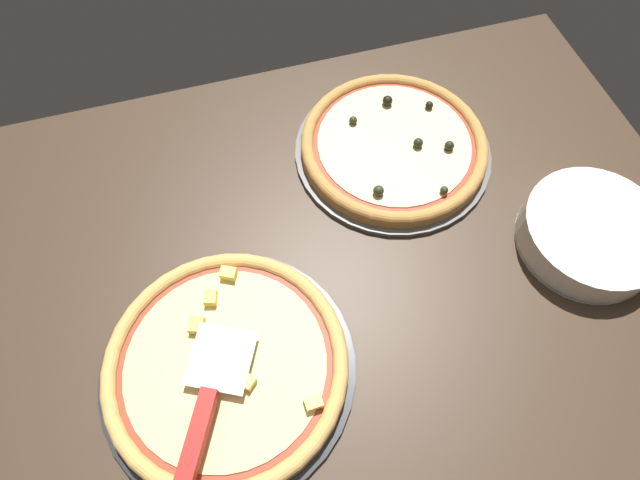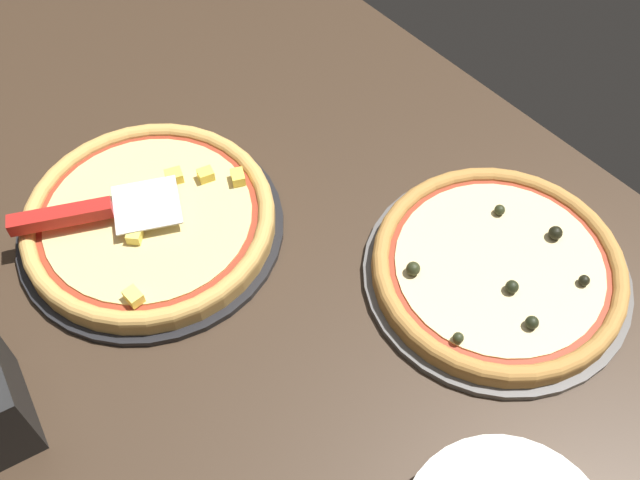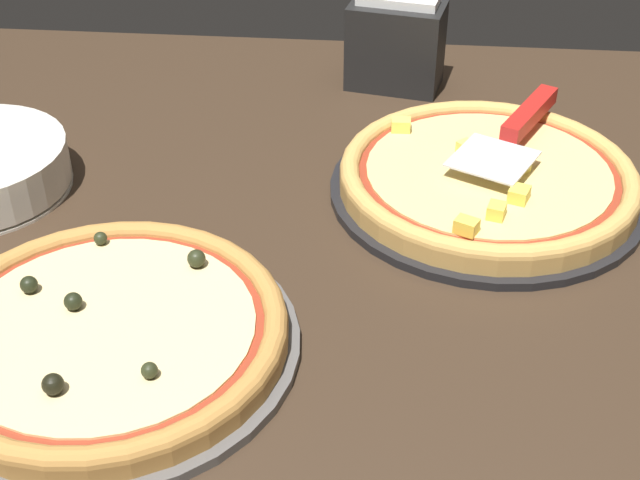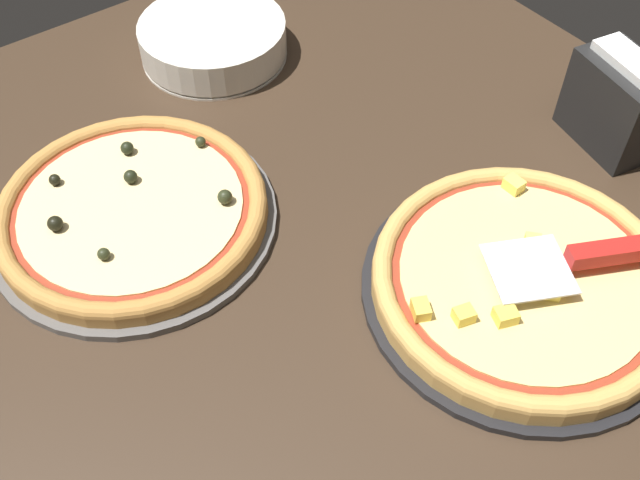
{
  "view_description": "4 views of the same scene",
  "coord_description": "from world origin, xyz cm",
  "px_view_note": "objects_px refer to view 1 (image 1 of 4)",
  "views": [
    {
      "loc": [
        -1.7,
        -26.65,
        71.39
      ],
      "look_at": [
        8.66,
        8.75,
        3.0
      ],
      "focal_mm": 28.0,
      "sensor_mm": 36.0,
      "label": 1
    },
    {
      "loc": [
        52.08,
        -28.47,
        82.47
      ],
      "look_at": [
        8.66,
        8.75,
        3.0
      ],
      "focal_mm": 42.0,
      "sensor_mm": 36.0,
      "label": 2
    },
    {
      "loc": [
        1.9,
        82.37,
        55.32
      ],
      "look_at": [
        8.66,
        8.75,
        3.0
      ],
      "focal_mm": 50.0,
      "sensor_mm": 36.0,
      "label": 3
    },
    {
      "loc": [
        -36.08,
        42.09,
        68.6
      ],
      "look_at": [
        8.66,
        8.75,
        3.0
      ],
      "focal_mm": 42.0,
      "sensor_mm": 36.0,
      "label": 4
    }
  ],
  "objects_px": {
    "pizza_front": "(226,365)",
    "plate_stack": "(590,234)",
    "serving_spatula": "(201,422)",
    "pizza_back": "(394,145)"
  },
  "relations": [
    {
      "from": "pizza_front",
      "to": "plate_stack",
      "type": "relative_size",
      "value": 1.55
    },
    {
      "from": "plate_stack",
      "to": "pizza_back",
      "type": "bearing_deg",
      "value": 132.21
    },
    {
      "from": "pizza_back",
      "to": "plate_stack",
      "type": "relative_size",
      "value": 1.5
    },
    {
      "from": "pizza_front",
      "to": "serving_spatula",
      "type": "distance_m",
      "value": 0.09
    },
    {
      "from": "pizza_front",
      "to": "serving_spatula",
      "type": "xyz_separation_m",
      "value": [
        -0.04,
        -0.07,
        0.03
      ]
    },
    {
      "from": "serving_spatula",
      "to": "plate_stack",
      "type": "bearing_deg",
      "value": 10.2
    },
    {
      "from": "pizza_front",
      "to": "plate_stack",
      "type": "height_order",
      "value": "plate_stack"
    },
    {
      "from": "serving_spatula",
      "to": "pizza_front",
      "type": "bearing_deg",
      "value": 60.5
    },
    {
      "from": "pizza_back",
      "to": "serving_spatula",
      "type": "relative_size",
      "value": 1.5
    },
    {
      "from": "serving_spatula",
      "to": "plate_stack",
      "type": "relative_size",
      "value": 1.0
    }
  ]
}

